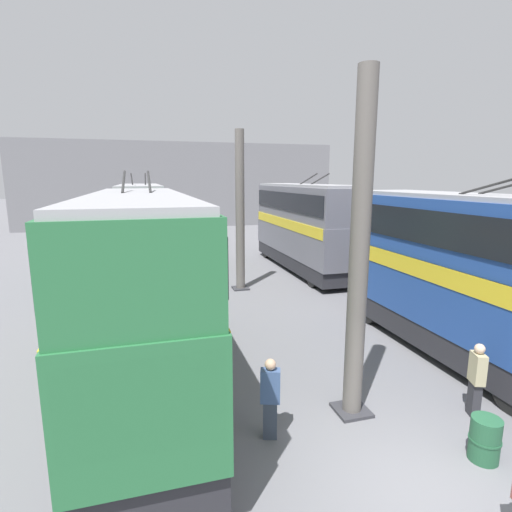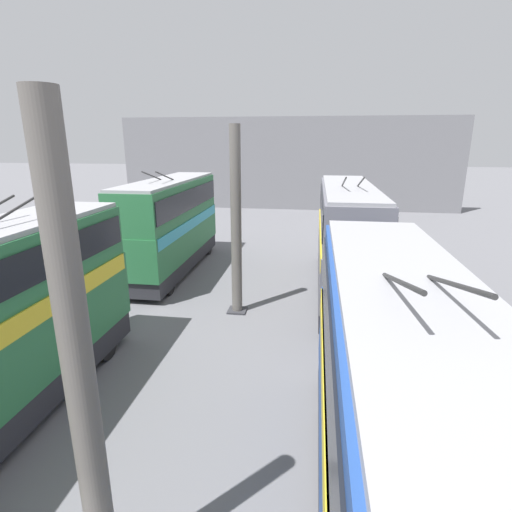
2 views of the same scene
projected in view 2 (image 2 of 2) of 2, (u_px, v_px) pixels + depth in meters
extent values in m
cube|color=slate|center=(287.00, 164.00, 42.30)|extent=(0.50, 36.00, 9.59)
cylinder|color=#605B56|center=(80.00, 382.00, 5.67)|extent=(0.44, 0.44, 7.85)
cylinder|color=#605B56|center=(236.00, 224.00, 16.44)|extent=(0.44, 0.44, 7.85)
cube|color=#333338|center=(237.00, 310.00, 17.53)|extent=(0.80, 0.80, 0.08)
cylinder|color=black|center=(404.00, 398.00, 10.80)|extent=(1.04, 0.30, 1.04)
cylinder|color=black|center=(325.00, 391.00, 11.09)|extent=(1.04, 0.30, 1.04)
cube|color=#28282D|center=(383.00, 489.00, 7.79)|extent=(9.17, 2.45, 0.78)
cube|color=#234793|center=(389.00, 429.00, 7.40)|extent=(9.36, 2.50, 2.01)
cube|color=yellow|center=(393.00, 395.00, 7.19)|extent=(9.08, 2.54, 0.55)
cube|color=#234793|center=(400.00, 335.00, 6.85)|extent=(9.26, 2.43, 1.87)
cube|color=black|center=(400.00, 330.00, 6.83)|extent=(8.98, 2.51, 1.03)
cube|color=#9E9EA3|center=(406.00, 280.00, 6.57)|extent=(9.17, 2.25, 0.14)
cube|color=black|center=(363.00, 315.00, 11.73)|extent=(0.12, 2.30, 1.29)
cylinder|color=#282828|center=(455.00, 285.00, 5.31)|extent=(2.35, 0.07, 0.65)
cylinder|color=#282828|center=(400.00, 282.00, 5.41)|extent=(2.35, 0.07, 0.65)
cylinder|color=black|center=(357.00, 258.00, 23.65)|extent=(1.01, 0.30, 1.01)
cylinder|color=black|center=(321.00, 257.00, 23.95)|extent=(1.01, 0.30, 1.01)
cylinder|color=black|center=(376.00, 315.00, 15.91)|extent=(1.01, 0.30, 1.01)
cylinder|color=black|center=(323.00, 312.00, 16.21)|extent=(1.01, 0.30, 1.01)
cube|color=#28282D|center=(343.00, 278.00, 19.79)|extent=(10.93, 2.45, 0.78)
cube|color=slate|center=(345.00, 249.00, 19.38)|extent=(11.15, 2.50, 2.14)
cube|color=yellow|center=(346.00, 234.00, 19.16)|extent=(10.82, 2.54, 0.55)
cube|color=slate|center=(348.00, 208.00, 18.82)|extent=(11.04, 2.43, 1.88)
cube|color=black|center=(348.00, 207.00, 18.80)|extent=(10.71, 2.51, 1.03)
cube|color=#9E9EA3|center=(349.00, 187.00, 18.54)|extent=(10.93, 2.25, 0.14)
cube|color=black|center=(340.00, 223.00, 24.56)|extent=(0.12, 2.30, 1.37)
cylinder|color=#282828|center=(361.00, 182.00, 17.07)|extent=(2.35, 0.07, 0.65)
cylinder|color=#282828|center=(344.00, 182.00, 17.16)|extent=(2.35, 0.07, 0.65)
cylinder|color=black|center=(106.00, 344.00, 13.60)|extent=(1.09, 0.30, 1.09)
cylinder|color=black|center=(49.00, 340.00, 13.90)|extent=(1.09, 0.30, 1.09)
cylinder|color=#282828|center=(7.00, 214.00, 9.93)|extent=(2.35, 0.07, 0.65)
cylinder|color=black|center=(208.00, 246.00, 26.23)|extent=(1.03, 0.30, 1.03)
cylinder|color=black|center=(177.00, 245.00, 26.53)|extent=(1.03, 0.30, 1.03)
cylinder|color=black|center=(168.00, 284.00, 19.32)|extent=(1.03, 0.30, 1.03)
cylinder|color=black|center=(128.00, 282.00, 19.62)|extent=(1.03, 0.30, 1.03)
cube|color=#28282D|center=(173.00, 260.00, 22.79)|extent=(10.08, 2.45, 0.78)
cube|color=#286B3D|center=(171.00, 236.00, 22.39)|extent=(10.28, 2.50, 2.02)
cube|color=teal|center=(171.00, 223.00, 22.19)|extent=(9.97, 2.54, 0.55)
cube|color=#286B3D|center=(169.00, 200.00, 21.84)|extent=(10.18, 2.43, 1.97)
cube|color=black|center=(169.00, 198.00, 21.81)|extent=(9.87, 2.51, 1.08)
cube|color=#9E9EA3|center=(168.00, 181.00, 21.54)|extent=(10.08, 2.25, 0.14)
cube|color=black|center=(197.00, 216.00, 27.16)|extent=(0.12, 2.30, 1.29)
cylinder|color=#282828|center=(165.00, 176.00, 20.17)|extent=(2.35, 0.07, 0.65)
cylinder|color=#282828|center=(152.00, 176.00, 20.27)|extent=(2.35, 0.07, 0.65)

